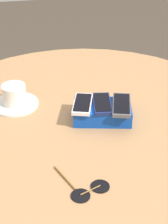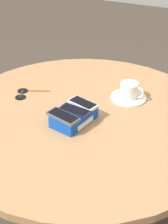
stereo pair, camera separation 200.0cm
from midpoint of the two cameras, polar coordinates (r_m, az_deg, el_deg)
name	(u,v)px [view 2 (the right image)]	position (r m, az deg, el deg)	size (l,w,h in m)	color
round_table	(84,134)	(0.97, 28.88, -31.40)	(1.11, 1.11, 0.73)	#2D2D2D
phone_box	(74,117)	(0.85, 29.86, -30.84)	(0.19, 0.15, 0.05)	#0F42AD
phone_gray	(63,116)	(0.79, 29.16, -33.06)	(0.09, 0.14, 0.01)	#515156
phone_navy	(75,110)	(0.82, 30.70, -29.81)	(0.07, 0.13, 0.01)	navy
phone_white	(83,103)	(0.86, 31.10, -26.44)	(0.09, 0.13, 0.01)	silver
saucer	(129,98)	(1.05, 36.67, -19.53)	(0.15, 0.15, 0.01)	silver
coffee_cup	(130,90)	(1.03, 37.51, -18.18)	(0.08, 0.11, 0.07)	silver
sunglasses	(23,94)	(0.90, 9.12, -21.69)	(0.12, 0.14, 0.01)	black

